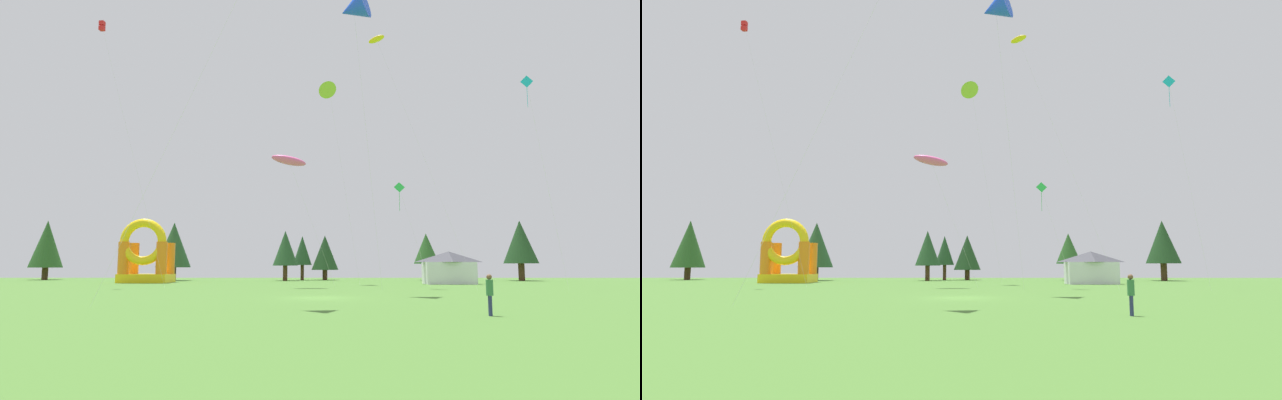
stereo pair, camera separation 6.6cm
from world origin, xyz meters
The scene contains 18 objects.
ground_plane centered at (0.00, 0.00, 0.00)m, with size 120.00×120.00×0.00m, color #47752D.
kite_cyan_diamond centered at (19.68, 13.22, 19.08)m, with size 2.11×2.76×19.84m.
kite_blue_delta centered at (2.76, 5.17, 22.75)m, with size 4.32×7.87×24.13m.
kite_yellow_parafoil centered at (5.92, 17.53, 25.61)m, with size 8.74×7.44×26.13m.
kite_lime_delta centered at (1.14, 27.73, 23.33)m, with size 4.81×2.78×24.53m.
kite_red_box centered at (-23.12, 17.81, 27.16)m, with size 8.24×1.19×27.90m.
kite_green_diamond centered at (8.52, 21.11, 10.29)m, with size 3.08×2.73×10.85m.
kite_pink_parafoil centered at (-3.18, 16.95, 12.64)m, with size 6.56×1.66×13.52m.
person_midfield centered at (7.29, -12.56, 1.03)m, with size 0.32×0.32×1.74m.
inflatable_red_slide centered at (-22.06, 31.23, 2.99)m, with size 6.05×4.80×7.96m.
festival_tent centered at (15.03, 27.14, 1.90)m, with size 5.74×3.37×3.79m.
tree_row_0 centered at (-42.24, 45.70, 5.43)m, with size 4.91×4.91×9.08m.
tree_row_1 centered at (-21.36, 41.14, 5.10)m, with size 5.01×5.01×8.37m.
tree_row_2 centered at (-5.16, 40.91, 4.61)m, with size 3.61×3.61×7.16m.
tree_row_3 centered at (-2.83, 44.06, 4.36)m, with size 2.83×2.83×6.59m.
tree_row_4 centered at (0.56, 44.61, 4.08)m, with size 4.05×4.05×6.70m.
tree_row_5 centered at (15.67, 43.71, 4.63)m, with size 3.74×3.74×6.94m.
tree_row_6 centered at (28.71, 40.96, 5.50)m, with size 4.85×4.85×8.64m.
Camera 1 is at (0.25, -35.03, 2.08)m, focal length 29.51 mm.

